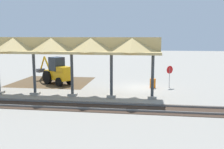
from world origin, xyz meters
name	(u,v)px	position (x,y,z in m)	size (l,w,h in m)	color
ground_plane	(139,87)	(0.00, 0.00, 0.00)	(120.00, 120.00, 0.00)	gray
dirt_work_zone	(53,82)	(9.42, -1.68, 0.00)	(8.12, 7.00, 0.01)	brown
platform_canopy	(33,46)	(8.73, 4.19, 4.17)	(21.07, 3.20, 4.90)	#9E998E
rail_tracks	(135,108)	(0.00, 7.19, 0.03)	(60.00, 2.58, 0.15)	slate
stop_sign	(170,72)	(-2.95, -0.39, 1.53)	(0.62, 0.49, 2.13)	gray
backhoe	(57,72)	(8.48, -0.62, 1.26)	(4.99, 4.07, 2.82)	orange
dirt_mound	(48,80)	(10.48, -2.82, 0.00)	(3.63, 3.63, 2.36)	brown
traffic_barrel	(153,83)	(-1.35, 0.00, 0.45)	(0.56, 0.56, 0.90)	orange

